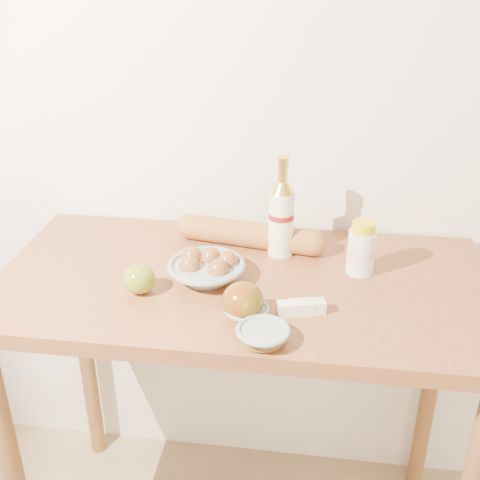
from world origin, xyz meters
name	(u,v)px	position (x,y,z in m)	size (l,w,h in m)	color
back_wall	(259,83)	(0.00, 1.51, 1.30)	(3.50, 0.02, 2.60)	white
table	(242,320)	(0.00, 1.18, 0.78)	(1.20, 0.60, 0.90)	#9F5C33
bourbon_bottle	(281,216)	(0.08, 1.32, 1.01)	(0.08, 0.08, 0.27)	white
cream_bottle	(361,249)	(0.28, 1.25, 0.96)	(0.08, 0.08, 0.14)	white
egg_bowl	(207,268)	(-0.08, 1.17, 0.93)	(0.21, 0.21, 0.07)	gray
baguette	(250,235)	(0.00, 1.35, 0.93)	(0.42, 0.13, 0.07)	#BC7639
apple_yellowgreen	(139,279)	(-0.23, 1.09, 0.93)	(0.09, 0.09, 0.07)	olive
apple_redgreen_right	(243,301)	(0.02, 1.02, 0.94)	(0.10, 0.10, 0.08)	#960B08
sugar_bowl	(263,334)	(0.08, 0.93, 0.92)	(0.14, 0.14, 0.03)	#8D9A96
syrup_bowl	(247,312)	(0.03, 1.01, 0.92)	(0.12, 0.12, 0.03)	#8E9B96
butter_stick	(301,308)	(0.15, 1.05, 0.91)	(0.11, 0.06, 0.03)	beige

